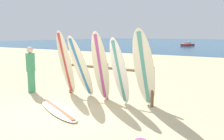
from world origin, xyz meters
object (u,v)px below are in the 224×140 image
(surfboard_rack, at_px, (107,76))
(surfboard_leaning_center, at_px, (120,72))
(surfboard_leaning_center_left, at_px, (101,67))
(beachgoer_standing, at_px, (31,68))
(surfboard_leaning_left, at_px, (81,67))
(surfboard_leaning_center_right, at_px, (144,69))
(surfboard_lying_on_sand, at_px, (58,109))
(small_boat_offshore, at_px, (188,44))
(surfboard_leaning_far_left, at_px, (66,63))

(surfboard_rack, distance_m, surfboard_leaning_center, 0.82)
(surfboard_leaning_center_left, relative_size, beachgoer_standing, 1.33)
(surfboard_leaning_left, xyz_separation_m, surfboard_leaning_center_left, (0.76, -0.01, 0.06))
(surfboard_leaning_center_right, xyz_separation_m, surfboard_lying_on_sand, (-1.89, -1.35, -1.07))
(surfboard_leaning_center_left, distance_m, surfboard_lying_on_sand, 1.72)
(surfboard_leaning_left, xyz_separation_m, small_boat_offshore, (-6.08, 36.43, -0.75))
(surfboard_leaning_center_left, xyz_separation_m, surfboard_leaning_center_right, (1.36, 0.08, 0.04))
(surfboard_leaning_center_right, distance_m, surfboard_lying_on_sand, 2.56)
(surfboard_leaning_far_left, bearing_deg, surfboard_leaning_center_left, -4.25)
(surfboard_rack, bearing_deg, surfboard_leaning_left, -152.04)
(surfboard_leaning_left, bearing_deg, surfboard_leaning_center_left, -0.71)
(surfboard_rack, relative_size, small_boat_offshore, 1.03)
(surfboard_leaning_far_left, distance_m, small_boat_offshore, 36.73)
(surfboard_rack, height_order, surfboard_leaning_center_right, surfboard_leaning_center_right)
(surfboard_leaning_center, relative_size, surfboard_lying_on_sand, 0.87)
(surfboard_rack, bearing_deg, beachgoer_standing, -166.00)
(surfboard_leaning_left, relative_size, surfboard_leaning_center_left, 0.94)
(surfboard_leaning_left, height_order, beachgoer_standing, surfboard_leaning_left)
(surfboard_leaning_center, bearing_deg, surfboard_leaning_far_left, 177.08)
(surfboard_leaning_center, bearing_deg, surfboard_rack, 150.37)
(surfboard_leaning_center, bearing_deg, surfboard_leaning_center_right, 6.54)
(surfboard_leaning_far_left, relative_size, surfboard_leaning_left, 1.08)
(surfboard_leaning_center, distance_m, beachgoer_standing, 3.42)
(surfboard_leaning_far_left, height_order, surfboard_leaning_left, surfboard_leaning_far_left)
(surfboard_leaning_center_left, bearing_deg, beachgoer_standing, -174.08)
(surfboard_leaning_far_left, bearing_deg, surfboard_leaning_center, -2.92)
(surfboard_leaning_center, height_order, surfboard_leaning_center_right, surfboard_leaning_center_right)
(surfboard_leaning_left, distance_m, surfboard_leaning_center_left, 0.76)
(small_boat_offshore, bearing_deg, surfboard_rack, -79.32)
(surfboard_leaning_far_left, height_order, surfboard_lying_on_sand, surfboard_leaning_far_left)
(surfboard_leaning_far_left, distance_m, surfboard_leaning_center, 2.14)
(surfboard_leaning_left, height_order, surfboard_leaning_center_right, surfboard_leaning_center_right)
(surfboard_leaning_left, xyz_separation_m, beachgoer_standing, (-2.00, -0.30, -0.12))
(surfboard_leaning_far_left, xyz_separation_m, surfboard_leaning_center, (2.14, -0.11, -0.10))
(surfboard_leaning_center_right, height_order, surfboard_lying_on_sand, surfboard_leaning_center_right)
(surfboard_leaning_left, xyz_separation_m, surfboard_leaning_center_right, (2.12, 0.07, 0.10))
(surfboard_leaning_center, relative_size, small_boat_offshore, 0.64)
(surfboard_leaning_center, bearing_deg, surfboard_leaning_left, 179.68)
(surfboard_leaning_far_left, relative_size, surfboard_leaning_center_left, 1.02)
(surfboard_leaning_left, height_order, surfboard_leaning_center_left, surfboard_leaning_center_left)
(surfboard_leaning_center, distance_m, surfboard_leaning_center_right, 0.73)
(surfboard_leaning_left, height_order, surfboard_leaning_center, surfboard_leaning_left)
(surfboard_lying_on_sand, height_order, small_boat_offshore, small_boat_offshore)
(surfboard_lying_on_sand, height_order, beachgoer_standing, beachgoer_standing)
(surfboard_leaning_center_right, relative_size, small_boat_offshore, 0.72)
(surfboard_leaning_center_right, bearing_deg, surfboard_leaning_far_left, 179.45)
(surfboard_leaning_far_left, distance_m, surfboard_leaning_center_left, 1.49)
(surfboard_leaning_left, bearing_deg, beachgoer_standing, -171.59)
(surfboard_leaning_far_left, height_order, surfboard_leaning_center_right, surfboard_leaning_center_right)
(surfboard_leaning_center_left, xyz_separation_m, beachgoer_standing, (-2.76, -0.29, -0.18))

